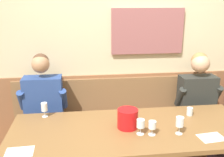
# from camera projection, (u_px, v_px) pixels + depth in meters

# --- Properties ---
(room_wall_back) EXTENTS (6.80, 0.12, 2.80)m
(room_wall_back) POSITION_uv_depth(u_px,v_px,m) (118.00, 39.00, 3.05)
(room_wall_back) COLOR beige
(room_wall_back) RESTS_ON ground
(wood_wainscot_panel) EXTENTS (6.80, 0.03, 0.98)m
(wood_wainscot_panel) POSITION_uv_depth(u_px,v_px,m) (118.00, 111.00, 3.26)
(wood_wainscot_panel) COLOR brown
(wood_wainscot_panel) RESTS_ON ground
(wall_bench) EXTENTS (2.50, 0.42, 0.94)m
(wall_bench) POSITION_uv_depth(u_px,v_px,m) (120.00, 134.00, 3.13)
(wall_bench) COLOR brown
(wall_bench) RESTS_ON ground
(dining_table) EXTENTS (2.20, 0.86, 0.72)m
(dining_table) POSITION_uv_depth(u_px,v_px,m) (132.00, 135.00, 2.36)
(dining_table) COLOR brown
(dining_table) RESTS_ON ground
(person_center_left_seat) EXTENTS (0.52, 1.29, 1.29)m
(person_center_left_seat) POSITION_uv_depth(u_px,v_px,m) (40.00, 128.00, 2.57)
(person_center_left_seat) COLOR #2F282F
(person_center_left_seat) RESTS_ON ground
(person_right_seat) EXTENTS (0.53, 1.30, 1.26)m
(person_right_seat) POSITION_uv_depth(u_px,v_px,m) (210.00, 118.00, 2.78)
(person_right_seat) COLOR #372E3D
(person_right_seat) RESTS_ON ground
(ice_bucket) EXTENTS (0.19, 0.19, 0.18)m
(ice_bucket) POSITION_uv_depth(u_px,v_px,m) (128.00, 119.00, 2.32)
(ice_bucket) COLOR red
(ice_bucket) RESTS_ON dining_table
(wine_glass_right_end) EXTENTS (0.06, 0.06, 0.15)m
(wine_glass_right_end) POSITION_uv_depth(u_px,v_px,m) (44.00, 108.00, 2.54)
(wine_glass_right_end) COLOR silver
(wine_glass_right_end) RESTS_ON dining_table
(wine_glass_mid_right) EXTENTS (0.07, 0.07, 0.16)m
(wine_glass_mid_right) POSITION_uv_depth(u_px,v_px,m) (180.00, 122.00, 2.20)
(wine_glass_mid_right) COLOR silver
(wine_glass_mid_right) RESTS_ON dining_table
(wine_glass_center_front) EXTENTS (0.07, 0.07, 0.13)m
(wine_glass_center_front) POSITION_uv_depth(u_px,v_px,m) (152.00, 126.00, 2.20)
(wine_glass_center_front) COLOR silver
(wine_glass_center_front) RESTS_ON dining_table
(wine_glass_near_bucket) EXTENTS (0.07, 0.07, 0.14)m
(wine_glass_near_bucket) POSITION_uv_depth(u_px,v_px,m) (141.00, 124.00, 2.20)
(wine_glass_near_bucket) COLOR silver
(wine_glass_near_bucket) RESTS_ON dining_table
(water_tumbler_center) EXTENTS (0.06, 0.06, 0.08)m
(water_tumbler_center) POSITION_uv_depth(u_px,v_px,m) (190.00, 111.00, 2.59)
(water_tumbler_center) COLOR silver
(water_tumbler_center) RESTS_ON dining_table
(tasting_sheet_left_guest) EXTENTS (0.22, 0.17, 0.00)m
(tasting_sheet_left_guest) POSITION_uv_depth(u_px,v_px,m) (211.00, 137.00, 2.17)
(tasting_sheet_left_guest) COLOR white
(tasting_sheet_left_guest) RESTS_ON dining_table
(tasting_sheet_right_guest) EXTENTS (0.22, 0.16, 0.00)m
(tasting_sheet_right_guest) POSITION_uv_depth(u_px,v_px,m) (19.00, 152.00, 1.96)
(tasting_sheet_right_guest) COLOR white
(tasting_sheet_right_guest) RESTS_ON dining_table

